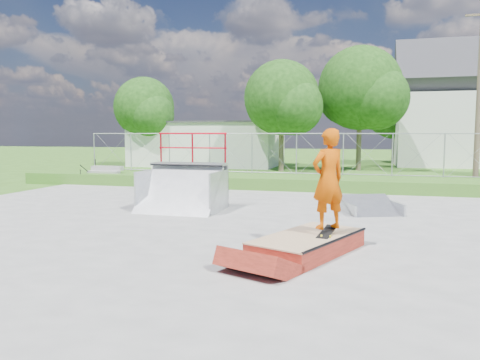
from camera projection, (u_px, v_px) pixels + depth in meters
The scene contains 17 objects.
ground at pixel (228, 236), 10.48m from camera, with size 120.00×120.00×0.00m, color #37631C.
concrete_pad at pixel (228, 235), 10.48m from camera, with size 20.00×16.00×0.04m, color gray.
grass_berm at pixel (293, 182), 19.58m from camera, with size 24.00×3.00×0.50m, color #37631C.
grind_box at pixel (308, 245), 8.83m from camera, with size 2.09×2.78×0.37m.
quarter_pipe at pixel (181, 173), 13.61m from camera, with size 2.30×1.95×2.30m, color #A3A5AB, non-canonical shape.
flat_bank_ramp at pixel (371, 206), 13.29m from camera, with size 1.43×1.53×0.44m, color #A3A5AB, non-canonical shape.
skateboard at pixel (327, 232), 8.87m from camera, with size 0.22×0.80×0.02m, color black.
skater at pixel (328, 183), 8.77m from camera, with size 0.69×0.45×1.89m, color #C44902.
concrete_stairs at pixel (102, 176), 21.00m from camera, with size 1.50×1.60×0.80m, color gray, non-canonical shape.
chain_link_fence at pixel (296, 154), 20.43m from camera, with size 20.00×0.06×1.80m, color #9D9EA5, non-canonical shape.
utility_building_flat at pixel (208, 144), 33.54m from camera, with size 10.00×6.00×3.00m, color white.
gable_house at pixel (456, 111), 32.75m from camera, with size 8.40×6.08×8.94m.
utility_pole at pixel (480, 93), 19.67m from camera, with size 0.24×0.24×8.00m, color brown.
tree_left_near at pixel (285, 100), 27.65m from camera, with size 4.76×4.48×6.65m.
tree_center at pixel (365, 91), 28.31m from camera, with size 5.44×5.12×7.60m.
tree_left_far at pixel (146, 109), 32.20m from camera, with size 4.42×4.16×6.18m.
tree_back_mid at pixel (398, 116), 35.54m from camera, with size 4.08×3.84×5.70m.
Camera 1 is at (2.93, -9.88, 2.28)m, focal length 35.00 mm.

